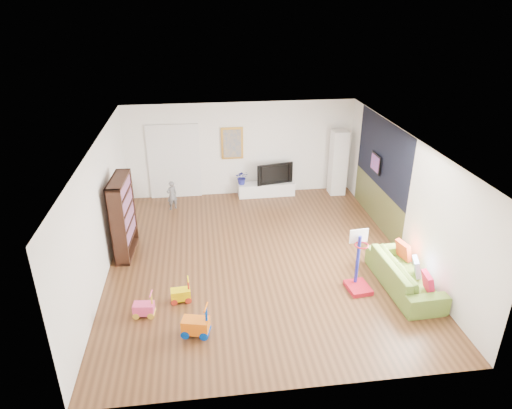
{
  "coord_description": "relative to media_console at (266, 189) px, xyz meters",
  "views": [
    {
      "loc": [
        -1.18,
        -8.67,
        5.39
      ],
      "look_at": [
        0.0,
        0.4,
        1.15
      ],
      "focal_mm": 32.0,
      "sensor_mm": 36.0,
      "label": 1
    }
  ],
  "objects": [
    {
      "name": "wall_front",
      "position": [
        -0.7,
        -7.23,
        1.16
      ],
      "size": [
        6.5,
        0.0,
        2.7
      ],
      "primitive_type": "cube",
      "color": "white",
      "rests_on": "ground"
    },
    {
      "name": "ceiling",
      "position": [
        -0.7,
        -3.48,
        2.51
      ],
      "size": [
        6.5,
        7.5,
        0.0
      ],
      "primitive_type": "cube",
      "color": "white",
      "rests_on": "ground"
    },
    {
      "name": "artwork_right",
      "position": [
        2.47,
        -1.88,
        1.36
      ],
      "size": [
        0.04,
        0.56,
        0.46
      ],
      "primitive_type": "cube",
      "color": "#7F3F8C",
      "rests_on": "wall_right"
    },
    {
      "name": "tv",
      "position": [
        0.21,
        0.0,
        0.5
      ],
      "size": [
        1.08,
        0.36,
        0.62
      ],
      "primitive_type": "imported",
      "rotation": [
        0.0,
        0.0,
        0.2
      ],
      "color": "black",
      "rests_on": "media_console"
    },
    {
      "name": "wall_back",
      "position": [
        -0.7,
        0.27,
        1.16
      ],
      "size": [
        6.5,
        0.0,
        2.7
      ],
      "primitive_type": "cube",
      "color": "white",
      "rests_on": "ground"
    },
    {
      "name": "basketball_hoop",
      "position": [
        1.12,
        -4.91,
        0.44
      ],
      "size": [
        0.49,
        0.58,
        1.27
      ],
      "primitive_type": "cube",
      "rotation": [
        0.0,
        0.0,
        0.11
      ],
      "color": "#AC1423",
      "rests_on": "ground"
    },
    {
      "name": "tall_cabinet",
      "position": [
        2.08,
        -0.1,
        0.76
      ],
      "size": [
        0.44,
        0.44,
        1.9
      ],
      "primitive_type": "cube",
      "rotation": [
        0.0,
        0.0,
        0.0
      ],
      "color": "white",
      "rests_on": "ground"
    },
    {
      "name": "pillow_right",
      "position": [
        2.27,
        -4.31,
        0.28
      ],
      "size": [
        0.19,
        0.4,
        0.39
      ],
      "primitive_type": "cube",
      "rotation": [
        0.0,
        0.0,
        0.24
      ],
      "color": "#B63319",
      "rests_on": "sofa"
    },
    {
      "name": "floor",
      "position": [
        -0.7,
        -3.48,
        -0.19
      ],
      "size": [
        6.5,
        7.5,
        0.0
      ],
      "primitive_type": "cube",
      "color": "brown",
      "rests_on": "ground"
    },
    {
      "name": "navy_accent",
      "position": [
        2.53,
        -2.08,
        1.66
      ],
      "size": [
        0.01,
        3.2,
        1.7
      ],
      "primitive_type": "cube",
      "color": "black",
      "rests_on": "wall_right"
    },
    {
      "name": "media_console",
      "position": [
        0.0,
        0.0,
        0.0
      ],
      "size": [
        1.65,
        0.44,
        0.38
      ],
      "primitive_type": "cube",
      "rotation": [
        0.0,
        0.0,
        0.02
      ],
      "color": "white",
      "rests_on": "ground"
    },
    {
      "name": "olive_wainscot",
      "position": [
        2.53,
        -2.08,
        0.31
      ],
      "size": [
        0.01,
        3.2,
        1.0
      ],
      "primitive_type": "cube",
      "color": "brown",
      "rests_on": "wall_right"
    },
    {
      "name": "ride_on_yellow",
      "position": [
        -2.39,
        -4.83,
        0.06
      ],
      "size": [
        0.39,
        0.26,
        0.49
      ],
      "primitive_type": "cube",
      "rotation": [
        0.0,
        0.0,
        0.08
      ],
      "color": "#F3D500",
      "rests_on": "ground"
    },
    {
      "name": "ride_on_orange",
      "position": [
        -2.11,
        -5.83,
        0.11
      ],
      "size": [
        0.51,
        0.39,
        0.61
      ],
      "primitive_type": "cube",
      "rotation": [
        0.0,
        0.0,
        -0.24
      ],
      "color": "orange",
      "rests_on": "ground"
    },
    {
      "name": "doorway",
      "position": [
        -2.6,
        0.23,
        0.86
      ],
      "size": [
        1.45,
        0.06,
        2.1
      ],
      "primitive_type": "cube",
      "color": "white",
      "rests_on": "ground"
    },
    {
      "name": "painting_back",
      "position": [
        -0.95,
        0.23,
        1.36
      ],
      "size": [
        0.62,
        0.06,
        0.92
      ],
      "primitive_type": "cube",
      "color": "gold",
      "rests_on": "wall_back"
    },
    {
      "name": "child",
      "position": [
        -2.69,
        -0.6,
        0.22
      ],
      "size": [
        0.36,
        0.31,
        0.82
      ],
      "primitive_type": "imported",
      "rotation": [
        0.0,
        0.0,
        3.64
      ],
      "color": "slate",
      "rests_on": "ground"
    },
    {
      "name": "wall_left",
      "position": [
        -3.95,
        -3.48,
        1.16
      ],
      "size": [
        0.0,
        7.5,
        2.7
      ],
      "primitive_type": "cube",
      "color": "silver",
      "rests_on": "ground"
    },
    {
      "name": "ride_on_pink",
      "position": [
        -3.05,
        -5.18,
        0.06
      ],
      "size": [
        0.39,
        0.27,
        0.5
      ],
      "primitive_type": "cube",
      "rotation": [
        0.0,
        0.0,
        -0.1
      ],
      "color": "#F74381",
      "rests_on": "ground"
    },
    {
      "name": "pillow_center",
      "position": [
        2.26,
        -4.96,
        0.28
      ],
      "size": [
        0.19,
        0.37,
        0.36
      ],
      "primitive_type": "cube",
      "rotation": [
        0.0,
        0.0,
        -0.29
      ],
      "color": "silver",
      "rests_on": "sofa"
    },
    {
      "name": "wall_right",
      "position": [
        2.55,
        -3.48,
        1.16
      ],
      "size": [
        0.0,
        7.5,
        2.7
      ],
      "primitive_type": "cube",
      "color": "white",
      "rests_on": "ground"
    },
    {
      "name": "vase_plant",
      "position": [
        -0.71,
        0.01,
        0.4
      ],
      "size": [
        0.4,
        0.36,
        0.41
      ],
      "primitive_type": "imported",
      "rotation": [
        0.0,
        0.0,
        -0.09
      ],
      "color": "navy",
      "rests_on": "media_console"
    },
    {
      "name": "bookshelf",
      "position": [
        -3.64,
        -2.81,
        0.71
      ],
      "size": [
        0.39,
        1.25,
        1.81
      ],
      "primitive_type": "cube",
      "rotation": [
        0.0,
        0.0,
        -0.05
      ],
      "color": "#321A10",
      "rests_on": "ground"
    },
    {
      "name": "pillow_left",
      "position": [
        2.24,
        -5.5,
        0.28
      ],
      "size": [
        0.14,
        0.39,
        0.38
      ],
      "primitive_type": "cube",
      "rotation": [
        0.0,
        0.0,
        -0.1
      ],
      "color": "red",
      "rests_on": "sofa"
    },
    {
      "name": "sofa",
      "position": [
        2.05,
        -4.93,
        0.11
      ],
      "size": [
        0.9,
        2.1,
        0.6
      ],
      "primitive_type": "imported",
      "rotation": [
        0.0,
        0.0,
        1.62
      ],
      "color": "olive",
      "rests_on": "ground"
    }
  ]
}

